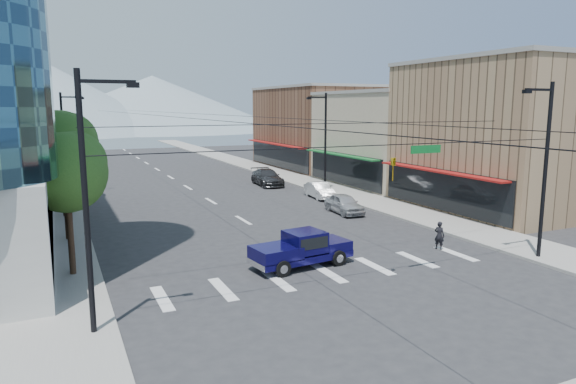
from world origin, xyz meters
name	(u,v)px	position (x,y,z in m)	size (l,w,h in m)	color
ground	(348,282)	(0.00, 0.00, 0.00)	(160.00, 160.00, 0.00)	#28282B
sidewalk_left	(52,181)	(-12.00, 40.00, 0.07)	(4.00, 120.00, 0.15)	gray
sidewalk_right	(264,169)	(12.00, 40.00, 0.07)	(4.00, 120.00, 0.15)	gray
shop_near	(506,137)	(20.00, 10.00, 5.50)	(12.00, 14.00, 11.00)	#8C6B4C
shop_mid	(396,139)	(20.00, 24.00, 4.50)	(12.00, 14.00, 9.00)	tan
shop_far	(321,128)	(20.00, 40.00, 5.00)	(12.00, 18.00, 10.00)	brown
clock_tower	(10,85)	(-16.50, 62.00, 10.64)	(4.80, 4.80, 20.40)	#8C6B4C
mountain_left	(37,95)	(-15.00, 150.00, 11.00)	(80.00, 80.00, 22.00)	gray
mountain_right	(153,103)	(20.00, 160.00, 9.00)	(90.00, 90.00, 18.00)	gray
tree_near	(69,169)	(-11.07, 6.10, 4.99)	(3.65, 3.64, 6.71)	black
tree_midnear	(64,146)	(-11.07, 13.10, 5.59)	(4.09, 4.09, 7.52)	black
tree_midfar	(62,147)	(-11.07, 20.10, 4.99)	(3.65, 3.64, 6.71)	black
tree_far	(60,134)	(-11.07, 27.10, 5.59)	(4.09, 4.09, 7.52)	black
signal_rig	(367,183)	(0.19, -1.00, 4.64)	(21.80, 0.20, 9.00)	black
lamp_pole_nw	(65,140)	(-10.67, 30.00, 4.94)	(2.00, 0.25, 9.00)	black
lamp_pole_ne	(324,138)	(10.67, 22.00, 4.94)	(2.00, 0.25, 9.00)	black
pickup_truck	(301,248)	(-0.90, 3.01, 0.91)	(5.35, 2.50, 1.75)	#0B0840
pedestrian	(439,235)	(7.35, 2.57, 0.79)	(0.58, 0.38, 1.58)	black
parked_car_near	(344,204)	(7.60, 13.15, 0.71)	(1.68, 4.18, 1.42)	#AFB0B4
parked_car_mid	(319,190)	(8.94, 19.57, 0.67)	(1.42, 4.08, 1.34)	white
parked_car_far	(267,177)	(7.60, 28.16, 0.79)	(2.22, 5.46, 1.59)	#2E2E31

